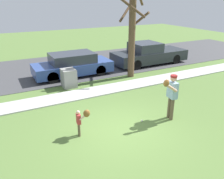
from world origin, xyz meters
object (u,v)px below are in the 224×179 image
object	(u,v)px
person_adult	(172,92)
utility_cabinet	(69,78)
street_tree_near	(132,32)
person_child	(81,119)
parked_pickup_dark	(149,54)
parked_wagon_blue	(73,65)
baseball	(142,121)

from	to	relation	value
person_adult	utility_cabinet	distance (m)	5.59
street_tree_near	person_child	bearing A→B (deg)	-135.93
parked_pickup_dark	person_child	bearing A→B (deg)	-138.72
street_tree_near	parked_wagon_blue	distance (m)	3.88
person_adult	street_tree_near	xyz separation A→B (m)	(1.45, 5.08, 1.48)
street_tree_near	parked_pickup_dark	xyz separation A→B (m)	(2.51, 1.77, -1.88)
person_child	baseball	xyz separation A→B (m)	(2.31, -0.14, -0.61)
person_adult	parked_wagon_blue	xyz separation A→B (m)	(-1.50, 6.74, -0.42)
person_child	parked_pickup_dark	distance (m)	9.73
person_adult	parked_wagon_blue	bearing A→B (deg)	-69.61
parked_wagon_blue	parked_pickup_dark	bearing A→B (deg)	1.19
person_child	parked_pickup_dark	world-z (taller)	parked_pickup_dark
utility_cabinet	street_tree_near	distance (m)	4.28
person_child	person_adult	bearing A→B (deg)	0.45
street_tree_near	baseball	bearing A→B (deg)	-117.45
baseball	utility_cabinet	size ratio (longest dim) A/B	0.08
parked_wagon_blue	parked_pickup_dark	xyz separation A→B (m)	(5.46, 0.11, 0.01)
person_adult	baseball	world-z (taller)	person_adult
person_child	utility_cabinet	world-z (taller)	person_child
person_adult	parked_pickup_dark	xyz separation A→B (m)	(3.96, 6.85, -0.41)
person_adult	baseball	distance (m)	1.50
person_child	street_tree_near	size ratio (longest dim) A/B	0.20
street_tree_near	parked_wagon_blue	xyz separation A→B (m)	(-2.95, 1.66, -1.89)
person_adult	person_child	distance (m)	3.41
person_adult	person_child	xyz separation A→B (m)	(-3.35, 0.43, -0.44)
baseball	parked_pickup_dark	bearing A→B (deg)	52.69
person_adult	street_tree_near	size ratio (longest dim) A/B	0.36
person_adult	person_child	size ratio (longest dim) A/B	1.77
baseball	parked_wagon_blue	distance (m)	6.49
person_child	street_tree_near	xyz separation A→B (m)	(4.80, 4.64, 1.91)
person_child	parked_wagon_blue	size ratio (longest dim) A/B	0.22
baseball	parked_wagon_blue	world-z (taller)	parked_wagon_blue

